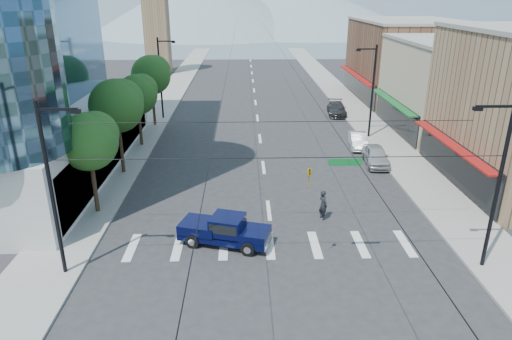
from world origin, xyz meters
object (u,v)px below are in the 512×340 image
object	(u,v)px
pickup_truck	(224,229)
parked_car_near	(376,156)
pedestrian	(323,205)
parked_car_mid	(358,140)
parked_car_far	(337,109)

from	to	relation	value
pickup_truck	parked_car_near	distance (m)	17.56
pedestrian	parked_car_near	distance (m)	11.45
pickup_truck	parked_car_mid	xyz separation A→B (m)	(11.77, 17.20, -0.24)
pickup_truck	parked_car_far	xyz separation A→B (m)	(12.17, 29.47, -0.19)
pickup_truck	pedestrian	distance (m)	6.79
parked_car_near	parked_car_far	bearing A→B (deg)	94.45
pedestrian	parked_car_mid	size ratio (longest dim) A/B	0.47
parked_car_mid	parked_car_far	xyz separation A→B (m)	(0.40, 12.26, 0.05)
parked_car_near	parked_car_mid	xyz separation A→B (m)	(-0.40, 4.55, -0.10)
pickup_truck	parked_car_far	world-z (taller)	pickup_truck
pedestrian	parked_car_mid	world-z (taller)	pedestrian
pedestrian	pickup_truck	bearing A→B (deg)	93.39
parked_car_near	pedestrian	bearing A→B (deg)	-117.43
pedestrian	parked_car_near	bearing A→B (deg)	-54.12
parked_car_near	parked_car_mid	bearing A→B (deg)	99.42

